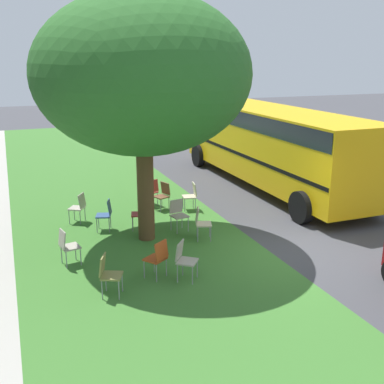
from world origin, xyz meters
The scene contains 16 objects.
ground centered at (0.00, 0.00, 0.00)m, with size 80.00×80.00×0.00m, color #424247.
grass_verge centered at (0.00, 3.20, 0.00)m, with size 48.00×6.00×0.01m, color #3D752D.
street_tree centered at (2.14, 2.82, 4.28)m, with size 5.37×5.37×6.28m.
chair_0 centered at (4.01, 0.81, 0.52)m, with size 0.49×0.49×0.88m.
chair_1 centered at (3.15, 3.70, 0.52)m, with size 0.52×0.53×0.88m.
chair_2 centered at (-0.52, 2.74, 0.52)m, with size 0.58×0.59×0.88m.
chair_3 centered at (-0.24, 3.25, 0.52)m, with size 0.58×0.58×0.88m.
chair_4 centered at (2.90, 2.76, 0.52)m, with size 0.51×0.52×0.88m.
chair_5 centered at (4.91, 1.86, 0.52)m, with size 0.55×0.54×0.88m.
chair_6 centered at (-0.63, 4.43, 0.52)m, with size 0.55×0.55×0.88m.
chair_7 centered at (1.18, 5.01, 0.52)m, with size 0.49×0.49×0.88m.
chair_8 centered at (2.42, 1.82, 0.52)m, with size 0.49×0.49×0.88m.
chair_9 centered at (1.53, 1.50, 0.52)m, with size 0.53×0.53×0.88m.
chair_10 centered at (4.37, 1.64, 0.52)m, with size 0.54×0.54×0.88m.
chair_11 centered at (4.09, 4.31, 0.52)m, with size 0.57×0.57×0.88m.
school_bus centered at (5.70, -2.99, 1.76)m, with size 10.40×2.80×2.88m.
Camera 1 is at (-9.47, 6.05, 4.74)m, focal length 44.63 mm.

